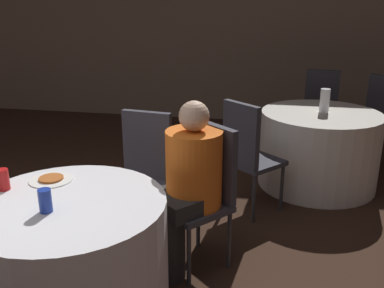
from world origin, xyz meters
The scene contains 13 objects.
wall_back centered at (0.00, 4.63, 1.40)m, with size 16.00×0.06×2.80m.
table_near centered at (0.24, 0.10, 0.37)m, with size 1.06×1.06×0.74m.
table_far centered at (1.77, 2.32, 0.37)m, with size 1.14×1.14×0.74m.
chair_near_north centered at (0.38, 1.05, 0.58)m, with size 0.45×0.46×0.98m.
chair_near_northeast centered at (0.88, 0.81, 0.58)m, with size 0.57×0.57×0.98m.
chair_far_northeast centered at (2.44, 3.04, 0.58)m, with size 0.57×0.57×0.98m.
chair_far_southwest centered at (1.11, 1.58, 0.58)m, with size 0.56×0.56×0.98m.
chair_far_north centered at (1.86, 3.30, 0.58)m, with size 0.44×0.44×0.98m.
person_orange_shirt centered at (0.77, 0.69, 0.60)m, with size 0.49×0.50×1.16m.
pizza_plate_near centered at (0.02, 0.36, 0.74)m, with size 0.26×0.26×0.02m.
soda_can_red centered at (-0.17, 0.19, 0.80)m, with size 0.07×0.07×0.12m.
soda_can_blue centered at (0.20, -0.02, 0.80)m, with size 0.07×0.07×0.12m.
bottle_far centered at (1.78, 2.32, 0.85)m, with size 0.09×0.09×0.23m.
Camera 1 is at (1.27, -1.79, 1.75)m, focal length 40.00 mm.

